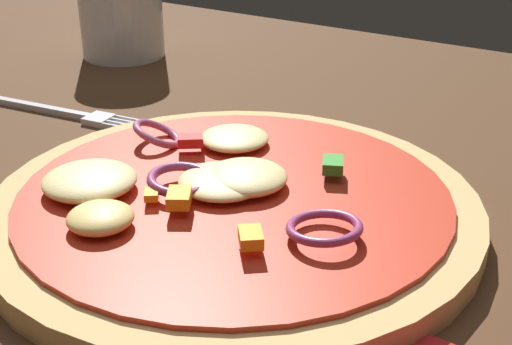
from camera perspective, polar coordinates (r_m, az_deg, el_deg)
dining_table at (r=0.39m, az=-0.23°, el=-6.21°), size 1.36×0.83×0.03m
pizza at (r=0.39m, az=-1.99°, el=-2.41°), size 0.27×0.27×0.03m
fork at (r=0.56m, az=-16.10°, el=4.82°), size 0.19×0.04×0.01m
beer_glass at (r=0.69m, az=-10.85°, el=13.04°), size 0.08×0.08×0.11m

